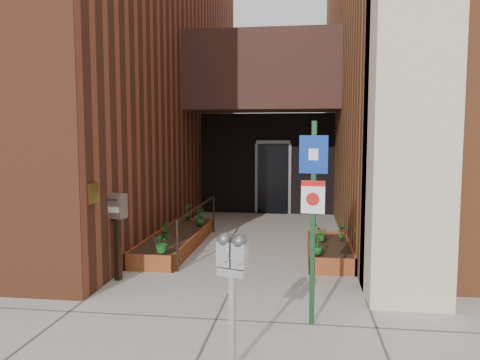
% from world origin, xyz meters
% --- Properties ---
extents(ground, '(80.00, 80.00, 0.00)m').
position_xyz_m(ground, '(0.00, 0.00, 0.00)').
color(ground, '#9E9991').
rests_on(ground, ground).
extents(architecture, '(20.00, 14.60, 10.00)m').
position_xyz_m(architecture, '(-0.18, 6.89, 4.98)').
color(architecture, brown).
rests_on(architecture, ground).
extents(planter_left, '(0.90, 3.60, 0.30)m').
position_xyz_m(planter_left, '(-1.55, 2.70, 0.13)').
color(planter_left, brown).
rests_on(planter_left, ground).
extents(planter_right, '(0.80, 2.20, 0.30)m').
position_xyz_m(planter_right, '(1.60, 2.20, 0.13)').
color(planter_right, brown).
rests_on(planter_right, ground).
extents(handrail, '(0.04, 3.34, 0.90)m').
position_xyz_m(handrail, '(-1.05, 2.65, 0.75)').
color(handrail, black).
rests_on(handrail, ground).
extents(parking_meter, '(0.32, 0.20, 1.40)m').
position_xyz_m(parking_meter, '(0.40, -2.23, 1.08)').
color(parking_meter, '#A9A8AB').
rests_on(parking_meter, ground).
extents(sign_post, '(0.34, 0.11, 2.53)m').
position_xyz_m(sign_post, '(1.21, -0.99, 1.55)').
color(sign_post, '#15391C').
rests_on(sign_post, ground).
extents(payment_dropbox, '(0.32, 0.27, 1.42)m').
position_xyz_m(payment_dropbox, '(-1.89, 0.42, 1.02)').
color(payment_dropbox, black).
rests_on(payment_dropbox, ground).
extents(shrub_left_a, '(0.47, 0.47, 0.37)m').
position_xyz_m(shrub_left_a, '(-1.35, 1.10, 0.48)').
color(shrub_left_a, '#19581E').
rests_on(shrub_left_a, planter_left).
extents(shrub_left_b, '(0.21, 0.21, 0.32)m').
position_xyz_m(shrub_left_b, '(-1.68, 2.35, 0.46)').
color(shrub_left_b, '#235518').
rests_on(shrub_left_b, planter_left).
extents(shrub_left_c, '(0.31, 0.31, 0.39)m').
position_xyz_m(shrub_left_c, '(-1.25, 3.69, 0.49)').
color(shrub_left_c, '#1E5117').
rests_on(shrub_left_c, planter_left).
extents(shrub_left_d, '(0.30, 0.30, 0.41)m').
position_xyz_m(shrub_left_d, '(-1.68, 4.30, 0.50)').
color(shrub_left_d, '#195017').
rests_on(shrub_left_d, planter_left).
extents(shrub_right_a, '(0.19, 0.19, 0.33)m').
position_xyz_m(shrub_right_a, '(1.35, 1.34, 0.47)').
color(shrub_right_a, '#195A1A').
rests_on(shrub_right_a, planter_right).
extents(shrub_right_b, '(0.22, 0.22, 0.32)m').
position_xyz_m(shrub_right_b, '(1.85, 2.54, 0.46)').
color(shrub_right_b, '#185317').
rests_on(shrub_right_b, planter_right).
extents(shrub_right_c, '(0.32, 0.32, 0.32)m').
position_xyz_m(shrub_right_c, '(1.45, 2.38, 0.46)').
color(shrub_right_c, '#235D1A').
rests_on(shrub_right_c, planter_right).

